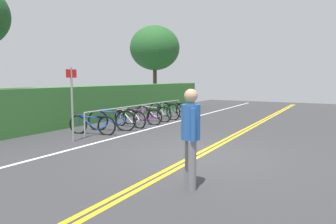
% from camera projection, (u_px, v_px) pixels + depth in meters
% --- Properties ---
extents(ground_plane, '(37.20, 13.93, 0.05)m').
position_uv_depth(ground_plane, '(199.00, 156.00, 7.76)').
color(ground_plane, '#353538').
extents(centre_line_yellow_inner, '(33.48, 0.10, 0.00)m').
position_uv_depth(centre_line_yellow_inner, '(202.00, 155.00, 7.72)').
color(centre_line_yellow_inner, gold).
rests_on(centre_line_yellow_inner, ground_plane).
extents(centre_line_yellow_outer, '(33.48, 0.10, 0.00)m').
position_uv_depth(centre_line_yellow_outer, '(196.00, 154.00, 7.79)').
color(centre_line_yellow_outer, gold).
rests_on(centre_line_yellow_outer, ground_plane).
extents(bike_lane_stripe_white, '(33.48, 0.12, 0.00)m').
position_uv_depth(bike_lane_stripe_white, '(100.00, 142.00, 9.28)').
color(bike_lane_stripe_white, white).
rests_on(bike_lane_stripe_white, ground_plane).
extents(bike_rack, '(6.58, 0.05, 0.80)m').
position_uv_depth(bike_rack, '(142.00, 109.00, 12.80)').
color(bike_rack, '#9EA0A5').
rests_on(bike_rack, ground_plane).
extents(bicycle_0, '(0.53, 1.70, 0.69)m').
position_uv_depth(bicycle_0, '(92.00, 125.00, 10.50)').
color(bicycle_0, black).
rests_on(bicycle_0, ground_plane).
extents(bicycle_1, '(0.68, 1.70, 0.78)m').
position_uv_depth(bicycle_1, '(112.00, 120.00, 11.26)').
color(bicycle_1, black).
rests_on(bicycle_1, ground_plane).
extents(bicycle_2, '(0.52, 1.71, 0.70)m').
position_uv_depth(bicycle_2, '(130.00, 119.00, 12.08)').
color(bicycle_2, black).
rests_on(bicycle_2, ground_plane).
extents(bicycle_3, '(0.60, 1.63, 0.68)m').
position_uv_depth(bicycle_3, '(142.00, 117.00, 12.74)').
color(bicycle_3, black).
rests_on(bicycle_3, ground_plane).
extents(bicycle_4, '(0.46, 1.77, 0.72)m').
position_uv_depth(bicycle_4, '(153.00, 114.00, 13.66)').
color(bicycle_4, black).
rests_on(bicycle_4, ground_plane).
extents(bicycle_5, '(0.46, 1.75, 0.77)m').
position_uv_depth(bicycle_5, '(164.00, 111.00, 14.39)').
color(bicycle_5, black).
rests_on(bicycle_5, ground_plane).
extents(bicycle_6, '(0.46, 1.74, 0.75)m').
position_uv_depth(bicycle_6, '(173.00, 110.00, 15.20)').
color(bicycle_6, black).
rests_on(bicycle_6, ground_plane).
extents(pedestrian, '(0.41, 0.33, 1.69)m').
position_uv_depth(pedestrian, '(191.00, 131.00, 5.32)').
color(pedestrian, slate).
rests_on(pedestrian, ground_plane).
extents(sign_post_near, '(0.36, 0.07, 2.17)m').
position_uv_depth(sign_post_near, '(72.00, 97.00, 9.23)').
color(sign_post_near, gray).
rests_on(sign_post_near, ground_plane).
extents(hedge_backdrop, '(15.53, 0.91, 1.53)m').
position_uv_depth(hedge_backdrop, '(120.00, 101.00, 15.18)').
color(hedge_backdrop, '#387533').
rests_on(hedge_backdrop, ground_plane).
extents(tree_mid, '(3.23, 3.23, 5.24)m').
position_uv_depth(tree_mid, '(155.00, 48.00, 20.62)').
color(tree_mid, '#473323').
rests_on(tree_mid, ground_plane).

